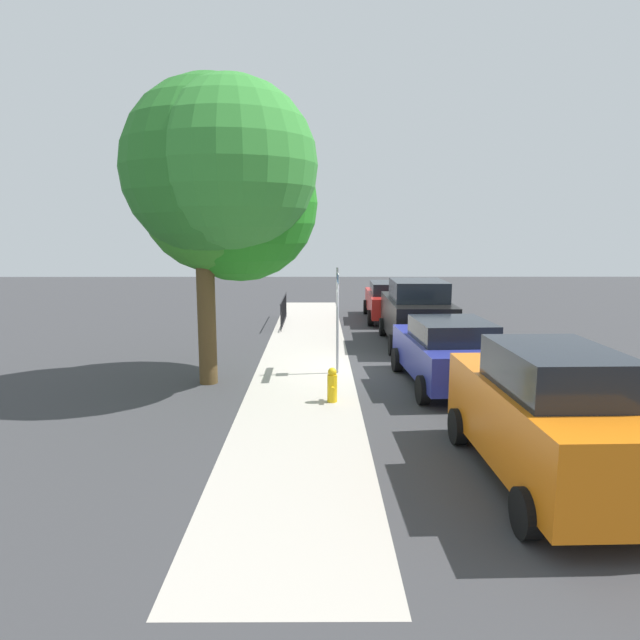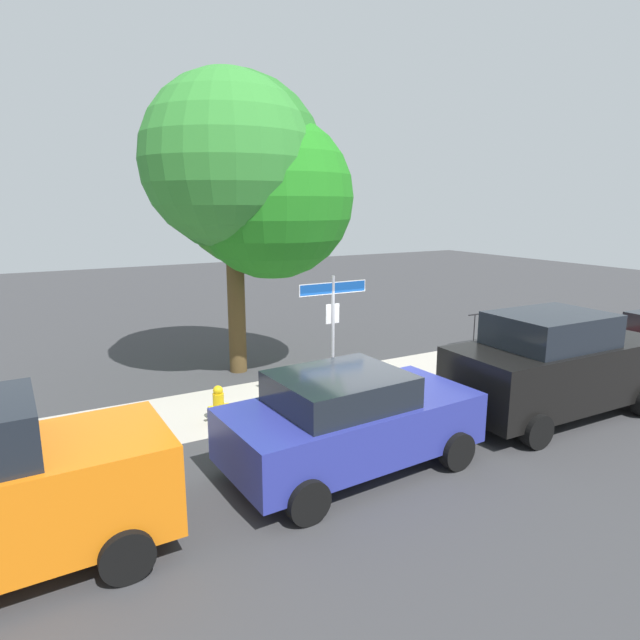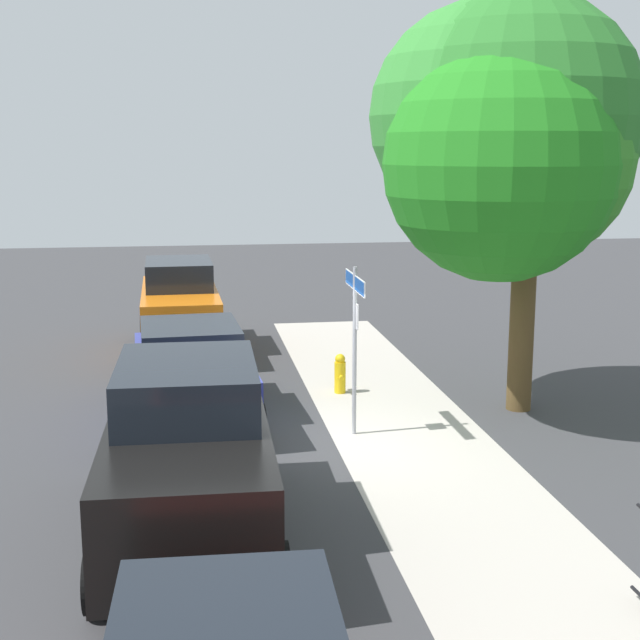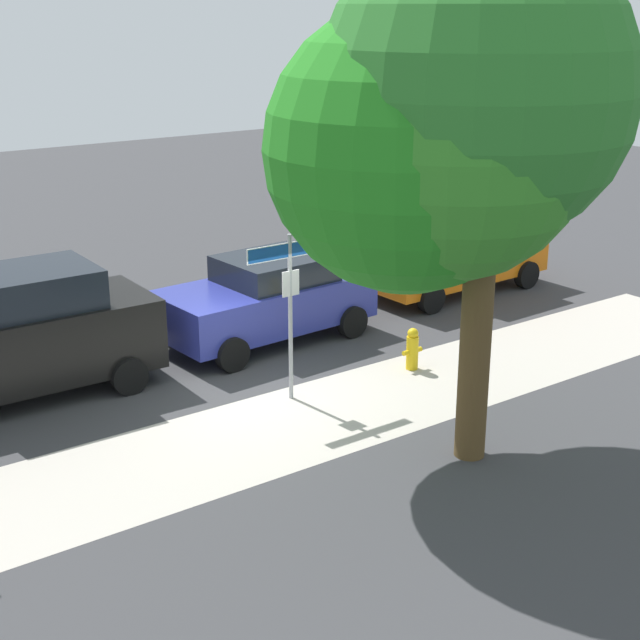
{
  "view_description": "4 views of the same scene",
  "coord_description": "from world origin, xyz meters",
  "px_view_note": "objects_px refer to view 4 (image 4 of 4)",
  "views": [
    {
      "loc": [
        -14.88,
        0.92,
        3.79
      ],
      "look_at": [
        -0.22,
        0.86,
        1.4
      ],
      "focal_mm": 31.22,
      "sensor_mm": 36.0,
      "label": 1
    },
    {
      "loc": [
        -6.08,
        -9.12,
        4.26
      ],
      "look_at": [
        -0.63,
        0.65,
        1.85
      ],
      "focal_mm": 30.02,
      "sensor_mm": 36.0,
      "label": 2
    },
    {
      "loc": [
        13.39,
        -2.28,
        4.71
      ],
      "look_at": [
        -0.51,
        -0.17,
        1.95
      ],
      "focal_mm": 49.44,
      "sensor_mm": 36.0,
      "label": 3
    },
    {
      "loc": [
        7.52,
        12.25,
        6.25
      ],
      "look_at": [
        -1.09,
        0.35,
        1.24
      ],
      "focal_mm": 51.91,
      "sensor_mm": 36.0,
      "label": 4
    }
  ],
  "objects_px": {
    "shade_tree": "(453,113)",
    "fire_hydrant": "(412,349)",
    "car_black": "(16,336)",
    "street_sign": "(290,282)",
    "car_blue": "(267,298)",
    "car_orange": "(457,246)"
  },
  "relations": [
    {
      "from": "car_orange",
      "to": "car_blue",
      "type": "xyz_separation_m",
      "value": [
        5.28,
        0.22,
        -0.2
      ]
    },
    {
      "from": "street_sign",
      "to": "car_orange",
      "type": "relative_size",
      "value": 0.62
    },
    {
      "from": "shade_tree",
      "to": "car_black",
      "type": "xyz_separation_m",
      "value": [
        4.43,
        -5.48,
        -3.82
      ]
    },
    {
      "from": "car_orange",
      "to": "fire_hydrant",
      "type": "bearing_deg",
      "value": 36.02
    },
    {
      "from": "shade_tree",
      "to": "car_blue",
      "type": "bearing_deg",
      "value": -94.76
    },
    {
      "from": "street_sign",
      "to": "shade_tree",
      "type": "distance_m",
      "value": 4.05
    },
    {
      "from": "street_sign",
      "to": "car_black",
      "type": "bearing_deg",
      "value": -36.93
    },
    {
      "from": "car_blue",
      "to": "car_black",
      "type": "height_order",
      "value": "car_black"
    },
    {
      "from": "street_sign",
      "to": "shade_tree",
      "type": "xyz_separation_m",
      "value": [
        -0.79,
        2.75,
        2.86
      ]
    },
    {
      "from": "shade_tree",
      "to": "fire_hydrant",
      "type": "distance_m",
      "value": 5.45
    },
    {
      "from": "fire_hydrant",
      "to": "car_orange",
      "type": "bearing_deg",
      "value": -142.49
    },
    {
      "from": "car_orange",
      "to": "street_sign",
      "type": "bearing_deg",
      "value": 22.35
    },
    {
      "from": "street_sign",
      "to": "car_black",
      "type": "height_order",
      "value": "street_sign"
    },
    {
      "from": "car_black",
      "to": "street_sign",
      "type": "bearing_deg",
      "value": 144.17
    },
    {
      "from": "car_orange",
      "to": "car_black",
      "type": "distance_m",
      "value": 10.16
    },
    {
      "from": "fire_hydrant",
      "to": "car_blue",
      "type": "bearing_deg",
      "value": -66.12
    },
    {
      "from": "car_orange",
      "to": "car_black",
      "type": "bearing_deg",
      "value": -0.66
    },
    {
      "from": "car_black",
      "to": "car_blue",
      "type": "bearing_deg",
      "value": -179.76
    },
    {
      "from": "street_sign",
      "to": "fire_hydrant",
      "type": "relative_size",
      "value": 3.62
    },
    {
      "from": "car_blue",
      "to": "car_black",
      "type": "relative_size",
      "value": 0.91
    },
    {
      "from": "shade_tree",
      "to": "car_orange",
      "type": "xyz_separation_m",
      "value": [
        -5.73,
        -5.63,
        -3.84
      ]
    },
    {
      "from": "street_sign",
      "to": "fire_hydrant",
      "type": "distance_m",
      "value": 3.01
    }
  ]
}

